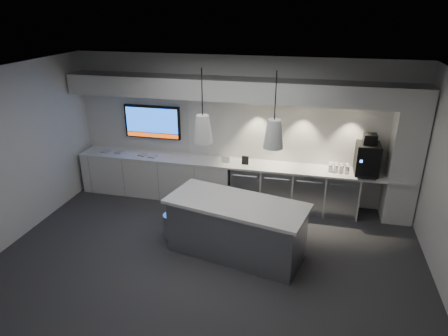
% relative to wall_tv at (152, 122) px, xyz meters
% --- Properties ---
extents(floor, '(7.00, 7.00, 0.00)m').
position_rel_wall_tv_xyz_m(floor, '(1.90, -2.45, -1.56)').
color(floor, '#2E2E31').
rests_on(floor, ground).
extents(ceiling, '(7.00, 7.00, 0.00)m').
position_rel_wall_tv_xyz_m(ceiling, '(1.90, -2.45, 1.44)').
color(ceiling, black).
rests_on(ceiling, wall_back).
extents(wall_back, '(7.00, 0.00, 7.00)m').
position_rel_wall_tv_xyz_m(wall_back, '(1.90, 0.05, -0.06)').
color(wall_back, silver).
rests_on(wall_back, floor).
extents(wall_front, '(7.00, 0.00, 7.00)m').
position_rel_wall_tv_xyz_m(wall_front, '(1.90, -4.95, -0.06)').
color(wall_front, silver).
rests_on(wall_front, floor).
extents(wall_left, '(0.00, 7.00, 7.00)m').
position_rel_wall_tv_xyz_m(wall_left, '(-1.60, -2.45, -0.06)').
color(wall_left, silver).
rests_on(wall_left, floor).
extents(back_counter, '(6.80, 0.65, 0.04)m').
position_rel_wall_tv_xyz_m(back_counter, '(1.90, -0.27, -0.68)').
color(back_counter, silver).
rests_on(back_counter, left_base_cabinets).
extents(left_base_cabinets, '(3.30, 0.63, 0.86)m').
position_rel_wall_tv_xyz_m(left_base_cabinets, '(0.15, -0.27, -1.13)').
color(left_base_cabinets, silver).
rests_on(left_base_cabinets, floor).
extents(fridge_unit_a, '(0.60, 0.61, 0.85)m').
position_rel_wall_tv_xyz_m(fridge_unit_a, '(2.15, -0.27, -1.13)').
color(fridge_unit_a, '#9A9CA2').
rests_on(fridge_unit_a, floor).
extents(fridge_unit_b, '(0.60, 0.61, 0.85)m').
position_rel_wall_tv_xyz_m(fridge_unit_b, '(2.78, -0.27, -1.13)').
color(fridge_unit_b, '#9A9CA2').
rests_on(fridge_unit_b, floor).
extents(fridge_unit_c, '(0.60, 0.61, 0.85)m').
position_rel_wall_tv_xyz_m(fridge_unit_c, '(3.41, -0.27, -1.13)').
color(fridge_unit_c, '#9A9CA2').
rests_on(fridge_unit_c, floor).
extents(fridge_unit_d, '(0.60, 0.61, 0.85)m').
position_rel_wall_tv_xyz_m(fridge_unit_d, '(4.04, -0.27, -1.13)').
color(fridge_unit_d, '#9A9CA2').
rests_on(fridge_unit_d, floor).
extents(backsplash, '(4.60, 0.03, 1.30)m').
position_rel_wall_tv_xyz_m(backsplash, '(3.10, 0.03, -0.01)').
color(backsplash, silver).
rests_on(backsplash, wall_back).
extents(soffit, '(6.90, 0.60, 0.40)m').
position_rel_wall_tv_xyz_m(soffit, '(1.90, -0.25, 0.84)').
color(soffit, silver).
rests_on(soffit, wall_back).
extents(column, '(0.55, 0.55, 2.60)m').
position_rel_wall_tv_xyz_m(column, '(5.10, -0.25, -0.26)').
color(column, silver).
rests_on(column, floor).
extents(wall_tv, '(1.25, 0.07, 0.72)m').
position_rel_wall_tv_xyz_m(wall_tv, '(0.00, 0.00, 0.00)').
color(wall_tv, black).
rests_on(wall_tv, wall_back).
extents(island, '(2.43, 1.45, 0.96)m').
position_rel_wall_tv_xyz_m(island, '(2.30, -2.13, -1.07)').
color(island, '#9A9CA2').
rests_on(island, floor).
extents(bin, '(0.36, 0.36, 0.45)m').
position_rel_wall_tv_xyz_m(bin, '(1.08, -1.89, -1.34)').
color(bin, '#9A9CA2').
rests_on(bin, floor).
extents(coffee_machine, '(0.44, 0.61, 0.79)m').
position_rel_wall_tv_xyz_m(coffee_machine, '(4.44, -0.25, -0.34)').
color(coffee_machine, black).
rests_on(coffee_machine, back_counter).
extents(sign_black, '(0.14, 0.03, 0.18)m').
position_rel_wall_tv_xyz_m(sign_black, '(2.11, -0.34, -0.57)').
color(sign_black, black).
rests_on(sign_black, back_counter).
extents(sign_white, '(0.18, 0.04, 0.14)m').
position_rel_wall_tv_xyz_m(sign_white, '(1.70, -0.32, -0.59)').
color(sign_white, silver).
rests_on(sign_white, back_counter).
extents(cup_cluster, '(0.39, 0.18, 0.16)m').
position_rel_wall_tv_xyz_m(cup_cluster, '(3.94, -0.29, -0.58)').
color(cup_cluster, white).
rests_on(cup_cluster, back_counter).
extents(tray_a, '(0.17, 0.17, 0.02)m').
position_rel_wall_tv_xyz_m(tray_a, '(-1.00, -0.33, -0.65)').
color(tray_a, '#A4A4A4').
rests_on(tray_a, back_counter).
extents(tray_b, '(0.18, 0.18, 0.02)m').
position_rel_wall_tv_xyz_m(tray_b, '(-0.69, -0.29, -0.65)').
color(tray_b, '#A4A4A4').
rests_on(tray_b, back_counter).
extents(tray_c, '(0.19, 0.19, 0.02)m').
position_rel_wall_tv_xyz_m(tray_c, '(-0.13, -0.33, -0.65)').
color(tray_c, '#A4A4A4').
rests_on(tray_c, back_counter).
extents(tray_d, '(0.19, 0.19, 0.02)m').
position_rel_wall_tv_xyz_m(tray_d, '(0.12, -0.37, -0.65)').
color(tray_d, '#A4A4A4').
rests_on(tray_d, back_counter).
extents(pendant_left, '(0.30, 0.30, 1.13)m').
position_rel_wall_tv_xyz_m(pendant_left, '(1.76, -2.13, 0.59)').
color(pendant_left, silver).
rests_on(pendant_left, ceiling).
extents(pendant_right, '(0.30, 0.30, 1.13)m').
position_rel_wall_tv_xyz_m(pendant_right, '(2.84, -2.13, 0.59)').
color(pendant_right, silver).
rests_on(pendant_right, ceiling).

